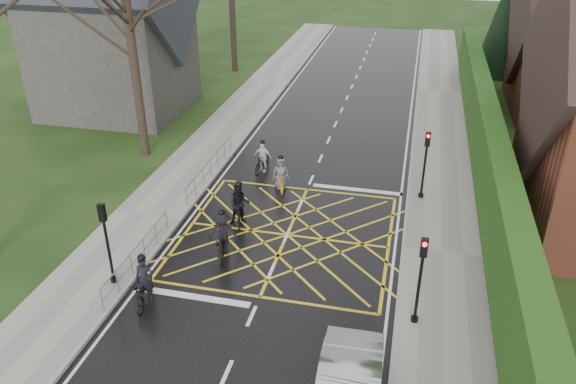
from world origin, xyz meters
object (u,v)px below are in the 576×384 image
at_px(cyclist_back, 239,208).
at_px(cyclist_front, 262,160).
at_px(cyclist_lead, 280,177).
at_px(cyclist_rear, 144,287).
at_px(cyclist_mid, 223,238).

bearing_deg(cyclist_back, cyclist_front, 77.67).
bearing_deg(cyclist_lead, cyclist_back, -125.96).
xyz_separation_m(cyclist_rear, cyclist_front, (1.14, 10.44, 0.01)).
height_order(cyclist_rear, cyclist_back, cyclist_back).
bearing_deg(cyclist_rear, cyclist_mid, 50.83).
bearing_deg(cyclist_back, cyclist_lead, 58.77).
height_order(cyclist_rear, cyclist_lead, cyclist_rear).
xyz_separation_m(cyclist_back, cyclist_lead, (0.87, 3.44, -0.16)).
bearing_deg(cyclist_mid, cyclist_rear, -133.15).
distance_m(cyclist_front, cyclist_lead, 1.98).
bearing_deg(cyclist_back, cyclist_rear, -122.66).
xyz_separation_m(cyclist_rear, cyclist_mid, (1.61, 3.20, 0.12)).
relative_size(cyclist_rear, cyclist_front, 1.17).
bearing_deg(cyclist_lead, cyclist_rear, -126.85).
relative_size(cyclist_mid, cyclist_lead, 1.18).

